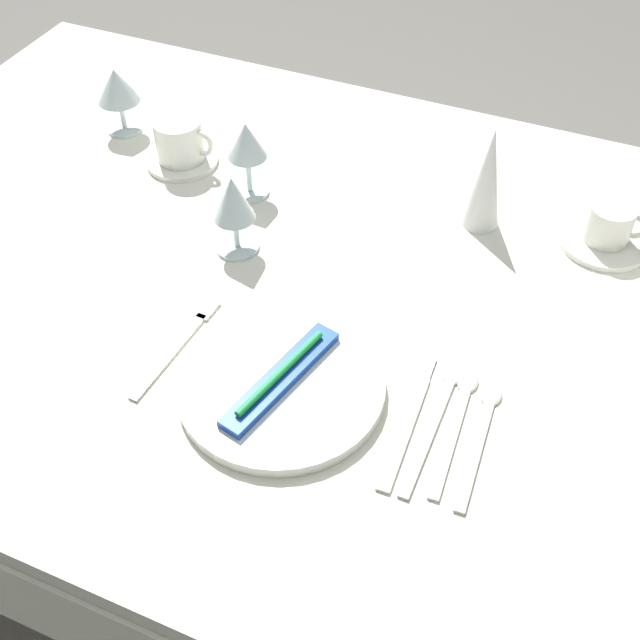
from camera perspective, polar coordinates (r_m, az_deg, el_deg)
ground_plane at (r=1.79m, az=1.10°, el=-15.00°), size 6.00×6.00×0.00m
dining_table at (r=1.25m, az=1.51°, el=-0.30°), size 1.80×1.11×0.74m
dinner_plate at (r=1.05m, az=-2.57°, el=-4.75°), size 0.28×0.28×0.02m
toothbrush_package at (r=1.04m, az=-2.60°, el=-4.17°), size 0.08×0.21×0.02m
fork_outer at (r=1.13m, az=-9.99°, el=-1.62°), size 0.03×0.20×0.00m
dinner_knife at (r=1.03m, az=6.26°, el=-7.34°), size 0.03×0.23×0.00m
spoon_soup at (r=1.05m, az=8.46°, el=-6.41°), size 0.03×0.23×0.01m
spoon_dessert at (r=1.05m, az=9.82°, el=-6.75°), size 0.03×0.21×0.01m
spoon_tea at (r=1.04m, az=11.51°, el=-7.58°), size 0.03×0.21×0.01m
saucer_left at (r=1.46m, az=-9.81°, el=11.20°), size 0.13×0.13×0.01m
coffee_cup_left at (r=1.43m, az=-9.96°, el=12.57°), size 0.11×0.08×0.07m
saucer_far at (r=1.34m, az=19.59°, el=5.38°), size 0.14×0.14×0.01m
coffee_cup_far at (r=1.32m, az=20.04°, el=6.54°), size 0.09×0.07×0.06m
wine_glass_centre at (r=1.53m, az=-14.30°, el=15.75°), size 0.08×0.08×0.12m
wine_glass_left at (r=1.32m, az=-5.26°, el=12.32°), size 0.07×0.07×0.13m
wine_glass_right at (r=1.21m, az=-6.22°, el=8.34°), size 0.07×0.07×0.13m
napkin_folded at (r=1.28m, az=11.85°, el=9.89°), size 0.06×0.06×0.18m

